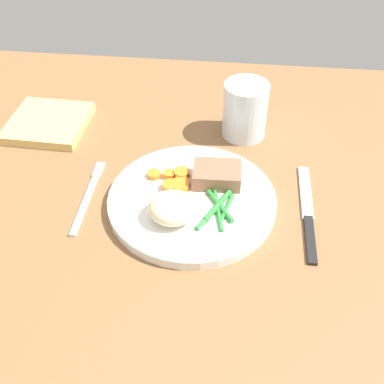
{
  "coord_description": "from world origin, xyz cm",
  "views": [
    {
      "loc": [
        6.74,
        -52.99,
        52.59
      ],
      "look_at": [
        1.04,
        -1.37,
        4.6
      ],
      "focal_mm": 44.21,
      "sensor_mm": 36.0,
      "label": 1
    }
  ],
  "objects_px": {
    "water_glass": "(245,114)",
    "dinner_plate": "(192,201)",
    "fork": "(88,197)",
    "meat_portion": "(217,175)",
    "napkin": "(49,123)",
    "knife": "(308,214)"
  },
  "relations": [
    {
      "from": "fork",
      "to": "knife",
      "type": "height_order",
      "value": "knife"
    },
    {
      "from": "fork",
      "to": "knife",
      "type": "bearing_deg",
      "value": 2.51
    },
    {
      "from": "fork",
      "to": "water_glass",
      "type": "distance_m",
      "value": 0.31
    },
    {
      "from": "water_glass",
      "to": "napkin",
      "type": "height_order",
      "value": "water_glass"
    },
    {
      "from": "water_glass",
      "to": "dinner_plate",
      "type": "bearing_deg",
      "value": -110.34
    },
    {
      "from": "dinner_plate",
      "to": "meat_portion",
      "type": "distance_m",
      "value": 0.06
    },
    {
      "from": "meat_portion",
      "to": "water_glass",
      "type": "distance_m",
      "value": 0.16
    },
    {
      "from": "knife",
      "to": "napkin",
      "type": "xyz_separation_m",
      "value": [
        -0.46,
        0.18,
        0.01
      ]
    },
    {
      "from": "meat_portion",
      "to": "knife",
      "type": "height_order",
      "value": "meat_portion"
    },
    {
      "from": "dinner_plate",
      "to": "napkin",
      "type": "height_order",
      "value": "same"
    },
    {
      "from": "meat_portion",
      "to": "fork",
      "type": "relative_size",
      "value": 0.44
    },
    {
      "from": "meat_portion",
      "to": "napkin",
      "type": "relative_size",
      "value": 0.53
    },
    {
      "from": "fork",
      "to": "napkin",
      "type": "relative_size",
      "value": 1.2
    },
    {
      "from": "meat_portion",
      "to": "napkin",
      "type": "bearing_deg",
      "value": 156.94
    },
    {
      "from": "fork",
      "to": "dinner_plate",
      "type": "bearing_deg",
      "value": 3.46
    },
    {
      "from": "knife",
      "to": "water_glass",
      "type": "xyz_separation_m",
      "value": [
        -0.1,
        0.2,
        0.04
      ]
    },
    {
      "from": "dinner_plate",
      "to": "napkin",
      "type": "xyz_separation_m",
      "value": [
        -0.29,
        0.18,
        0.0
      ]
    },
    {
      "from": "dinner_plate",
      "to": "water_glass",
      "type": "relative_size",
      "value": 2.55
    },
    {
      "from": "meat_portion",
      "to": "water_glass",
      "type": "height_order",
      "value": "water_glass"
    },
    {
      "from": "meat_portion",
      "to": "fork",
      "type": "bearing_deg",
      "value": -167.77
    },
    {
      "from": "fork",
      "to": "water_glass",
      "type": "bearing_deg",
      "value": 42.51
    },
    {
      "from": "fork",
      "to": "water_glass",
      "type": "xyz_separation_m",
      "value": [
        0.24,
        0.2,
        0.04
      ]
    }
  ]
}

